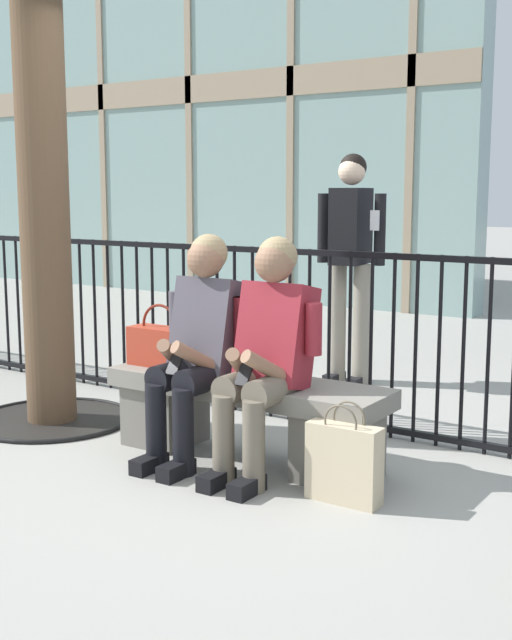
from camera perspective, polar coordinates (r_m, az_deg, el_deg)
ground_plane at (r=4.52m, az=-0.71°, el=-9.61°), size 60.00×60.00×0.00m
stone_bench at (r=4.44m, az=-0.72°, el=-6.28°), size 1.60×0.44×0.45m
seated_person_with_phone at (r=4.38m, az=-4.01°, el=-1.43°), size 0.52×0.66×1.21m
seated_person_companion at (r=4.13m, az=0.74°, el=-2.03°), size 0.52×0.66×1.21m
handbag_on_bench at (r=4.71m, az=-6.64°, el=-1.74°), size 0.38×0.16×0.36m
shopping_bag at (r=3.89m, az=6.12°, el=-9.77°), size 0.35×0.12×0.48m
bystander_at_railing at (r=6.17m, az=6.57°, el=4.82°), size 0.55×0.41×1.71m
plaza_railing at (r=5.04m, az=4.39°, el=-1.22°), size 9.96×0.04×1.09m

